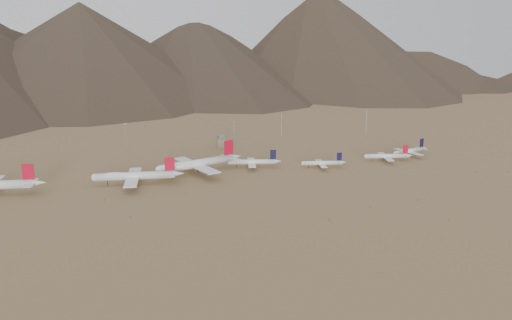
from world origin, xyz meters
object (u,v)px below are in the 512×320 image
object	(u,v)px
narrowbody_a	(254,162)
widebody_east	(198,163)
widebody_centre	(135,176)
narrowbody_b	(323,163)
control_tower	(221,142)

from	to	relation	value
narrowbody_a	widebody_east	bearing A→B (deg)	-161.36
widebody_centre	narrowbody_b	xyz separation A→B (m)	(149.85, -0.51, -2.76)
narrowbody_b	widebody_east	bearing A→B (deg)	-174.89
narrowbody_a	narrowbody_b	bearing A→B (deg)	-3.63
widebody_east	control_tower	world-z (taller)	widebody_east
widebody_centre	control_tower	bearing A→B (deg)	57.58
widebody_centre	control_tower	world-z (taller)	widebody_centre
narrowbody_a	narrowbody_b	size ratio (longest dim) A/B	1.18
widebody_centre	widebody_east	size ratio (longest dim) A/B	0.88
widebody_east	control_tower	size ratio (longest dim) A/B	6.19
narrowbody_a	control_tower	size ratio (longest dim) A/B	3.59
narrowbody_a	control_tower	distance (m)	80.87
narrowbody_a	narrowbody_b	xyz separation A→B (m)	(53.31, -18.71, -0.73)
widebody_centre	control_tower	distance (m)	134.03
widebody_centre	narrowbody_b	distance (m)	149.88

